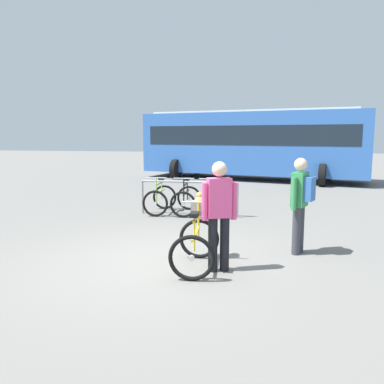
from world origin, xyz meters
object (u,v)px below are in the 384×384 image
Objects in this scene: racked_bike_black at (186,200)px; racked_bike_teal at (213,201)px; racked_bike_lime at (160,199)px; pedestrian_with_backpack at (301,200)px; featured_bicycle at (197,235)px; bus_distant at (252,141)px; person_with_featured_bike at (219,211)px.

racked_bike_teal is (0.70, -0.01, 0.00)m from racked_bike_black.
racked_bike_black is (0.70, -0.01, 0.00)m from racked_bike_lime.
racked_bike_black is 0.70m from racked_bike_teal.
pedestrian_with_backpack is at bearing -49.10° from racked_bike_black.
racked_bike_black is at bearing 103.75° from featured_bicycle.
racked_bike_lime is 0.68× the size of pedestrian_with_backpack.
pedestrian_with_backpack is (1.88, -2.97, 0.57)m from racked_bike_teal.
pedestrian_with_backpack is 0.16× the size of bus_distant.
racked_bike_lime is 0.98× the size of racked_bike_black.
bus_distant is (0.68, 8.29, 1.37)m from racked_bike_teal.
racked_bike_teal is 8.43m from bus_distant.
featured_bicycle reaches higher than racked_bike_teal.
racked_bike_black is 8.50m from bus_distant.
featured_bicycle is (0.27, -3.93, 0.12)m from racked_bike_teal.
racked_bike_lime is at bearing -104.12° from bus_distant.
racked_bike_black is at bearing 178.95° from racked_bike_teal.
person_with_featured_bike reaches higher than racked_bike_black.
racked_bike_black is at bearing -99.45° from bus_distant.
bus_distant is (1.38, 8.27, 1.37)m from racked_bike_black.
pedestrian_with_backpack is at bearing -57.63° from racked_bike_teal.
racked_bike_black is 0.70× the size of person_with_featured_bike.
pedestrian_with_backpack reaches higher than racked_bike_black.
racked_bike_lime is 8.63m from bus_distant.
racked_bike_black and racked_bike_teal have the same top height.
bus_distant is (0.41, 12.22, 1.25)m from featured_bicycle.
racked_bike_black is 3.98m from pedestrian_with_backpack.
person_with_featured_bike is (2.03, -4.11, 0.54)m from racked_bike_lime.
racked_bike_teal is at bearing -1.05° from racked_bike_black.
racked_bike_black is 0.93× the size of featured_bicycle.
pedestrian_with_backpack is (1.25, 1.12, 0.03)m from person_with_featured_bike.
pedestrian_with_backpack is at bearing -83.90° from bus_distant.
racked_bike_lime and racked_bike_black have the same top height.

